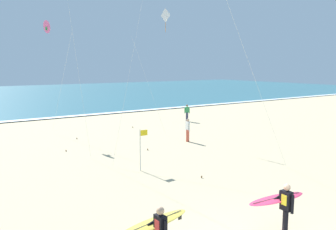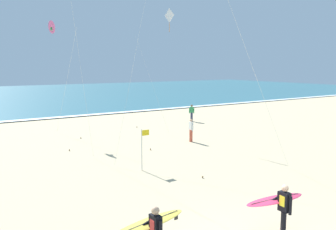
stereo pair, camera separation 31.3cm
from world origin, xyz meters
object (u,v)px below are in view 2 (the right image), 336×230
at_px(bystander_white_top, 191,130).
at_px(bystander_green_top, 192,113).
at_px(kite_delta_rose_outer, 53,28).
at_px(lifeguard_flag, 143,146).
at_px(surfer_lead, 280,204).
at_px(kite_diamond_ivory_distant, 168,22).
at_px(surfer_trailing, 152,229).

bearing_deg(bystander_white_top, bystander_green_top, 53.04).
relative_size(kite_delta_rose_outer, lifeguard_flag, 4.06).
bearing_deg(kite_delta_rose_outer, bystander_green_top, -5.74).
height_order(surfer_lead, kite_delta_rose_outer, kite_delta_rose_outer).
relative_size(kite_diamond_ivory_distant, lifeguard_flag, 4.41).
bearing_deg(surfer_trailing, lifeguard_flag, 62.87).
bearing_deg(surfer_trailing, kite_delta_rose_outer, 81.50).
bearing_deg(bystander_green_top, kite_delta_rose_outer, 174.26).
bearing_deg(surfer_lead, bystander_white_top, 64.88).
height_order(kite_delta_rose_outer, lifeguard_flag, kite_delta_rose_outer).
distance_m(bystander_green_top, bystander_white_top, 8.74).
xyz_separation_m(surfer_lead, kite_diamond_ivory_distant, (5.66, 15.08, 7.25)).
bearing_deg(kite_diamond_ivory_distant, surfer_trailing, -124.09).
relative_size(surfer_trailing, lifeguard_flag, 1.04).
bearing_deg(bystander_white_top, surfer_lead, -115.12).
relative_size(kite_diamond_ivory_distant, kite_delta_rose_outer, 1.09).
height_order(kite_diamond_ivory_distant, lifeguard_flag, kite_diamond_ivory_distant).
height_order(surfer_lead, bystander_green_top, surfer_lead).
xyz_separation_m(kite_diamond_ivory_distant, bystander_white_top, (0.08, -2.85, -7.49)).
bearing_deg(kite_delta_rose_outer, kite_diamond_ivory_distant, -38.24).
xyz_separation_m(surfer_trailing, kite_delta_rose_outer, (2.95, 19.72, 6.94)).
bearing_deg(surfer_lead, lifeguard_flag, 91.52).
xyz_separation_m(surfer_trailing, lifeguard_flag, (3.86, 7.53, 0.22)).
bearing_deg(surfer_lead, surfer_trailing, 170.23).
xyz_separation_m(surfer_lead, bystander_white_top, (5.73, 12.23, -0.24)).
bearing_deg(bystander_green_top, surfer_trailing, -129.14).
relative_size(kite_delta_rose_outer, bystander_white_top, 5.36).
relative_size(surfer_lead, bystander_white_top, 1.45).
xyz_separation_m(bystander_green_top, bystander_white_top, (-5.25, -6.98, 0.00)).
height_order(surfer_trailing, bystander_white_top, surfer_trailing).
relative_size(kite_diamond_ivory_distant, bystander_green_top, 5.83).
distance_m(surfer_trailing, bystander_white_top, 15.13).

